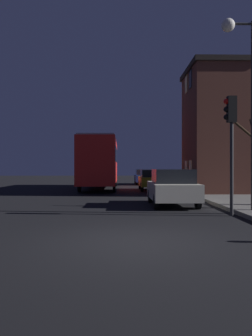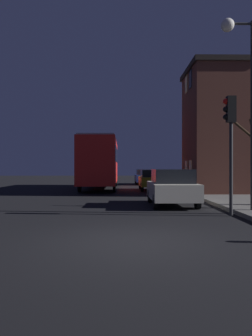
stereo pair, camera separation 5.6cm
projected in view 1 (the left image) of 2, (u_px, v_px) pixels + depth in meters
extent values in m
plane|color=black|center=(136.00, 241.00, 7.44)|extent=(120.00, 120.00, 0.00)
cube|color=brown|center=(218.00, 132.00, 20.66)|extent=(3.76, 4.56, 7.53)
cube|color=black|center=(218.00, 70.00, 20.65)|extent=(4.00, 4.80, 0.30)
cube|color=#F2D172|center=(190.00, 169.00, 19.97)|extent=(0.03, 0.70, 1.10)
cube|color=#F2D172|center=(186.00, 169.00, 21.29)|extent=(0.03, 0.70, 1.10)
cube|color=black|center=(190.00, 79.00, 19.97)|extent=(0.03, 0.70, 1.10)
cube|color=#F2D172|center=(186.00, 84.00, 21.28)|extent=(0.03, 0.70, 1.10)
cylinder|color=#28282B|center=(241.00, 24.00, 11.69)|extent=(0.90, 0.09, 0.09)
sphere|color=white|center=(228.00, 25.00, 11.69)|extent=(0.47, 0.47, 0.47)
cylinder|color=#28282B|center=(232.00, 169.00, 11.24)|extent=(0.12, 0.12, 3.22)
cube|color=black|center=(232.00, 109.00, 11.24)|extent=(0.30, 0.24, 0.90)
sphere|color=red|center=(226.00, 101.00, 11.24)|extent=(0.20, 0.20, 0.20)
sphere|color=black|center=(226.00, 109.00, 11.24)|extent=(0.20, 0.20, 0.20)
sphere|color=black|center=(226.00, 117.00, 11.24)|extent=(0.20, 0.20, 0.20)
cylinder|color=#382819|center=(241.00, 127.00, 13.53)|extent=(1.19, 0.56, 1.17)
cube|color=red|center=(100.00, 162.00, 25.68)|extent=(2.54, 10.72, 3.25)
cube|color=black|center=(100.00, 154.00, 25.68)|extent=(2.56, 9.86, 1.17)
cube|color=#B2B2B2|center=(100.00, 140.00, 25.68)|extent=(2.41, 10.18, 0.12)
cylinder|color=black|center=(116.00, 181.00, 29.19)|extent=(0.18, 0.96, 0.96)
cylinder|color=black|center=(89.00, 181.00, 29.15)|extent=(0.18, 0.96, 0.96)
cylinder|color=black|center=(114.00, 185.00, 22.22)|extent=(0.18, 0.96, 0.96)
cylinder|color=black|center=(79.00, 185.00, 22.18)|extent=(0.18, 0.96, 0.96)
cube|color=beige|center=(172.00, 191.00, 14.37)|extent=(1.87, 3.89, 0.70)
cube|color=black|center=(173.00, 176.00, 14.18)|extent=(1.65, 2.02, 0.59)
cylinder|color=black|center=(185.00, 196.00, 15.65)|extent=(0.18, 0.60, 0.60)
cylinder|color=black|center=(150.00, 196.00, 15.62)|extent=(0.18, 0.60, 0.60)
cylinder|color=black|center=(198.00, 202.00, 13.12)|extent=(0.18, 0.60, 0.60)
cylinder|color=black|center=(156.00, 202.00, 13.09)|extent=(0.18, 0.60, 0.60)
cube|color=olive|center=(151.00, 181.00, 23.80)|extent=(1.70, 4.05, 0.64)
cube|color=black|center=(152.00, 173.00, 23.60)|extent=(1.50, 2.10, 0.51)
cylinder|color=black|center=(160.00, 185.00, 25.13)|extent=(0.18, 0.70, 0.70)
cylinder|color=black|center=(140.00, 185.00, 25.10)|extent=(0.18, 0.70, 0.70)
cylinder|color=black|center=(164.00, 187.00, 22.50)|extent=(0.18, 0.70, 0.70)
cylinder|color=black|center=(142.00, 187.00, 22.47)|extent=(0.18, 0.70, 0.70)
cube|color=navy|center=(144.00, 178.00, 32.39)|extent=(1.86, 4.52, 0.66)
cube|color=black|center=(145.00, 172.00, 32.17)|extent=(1.64, 2.35, 0.54)
cylinder|color=black|center=(152.00, 181.00, 33.88)|extent=(0.18, 0.58, 0.58)
cylinder|color=black|center=(135.00, 181.00, 33.85)|extent=(0.18, 0.58, 0.58)
cylinder|color=black|center=(154.00, 182.00, 30.94)|extent=(0.18, 0.58, 0.58)
cylinder|color=black|center=(137.00, 182.00, 30.91)|extent=(0.18, 0.58, 0.58)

